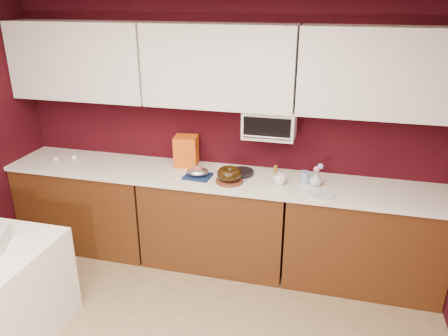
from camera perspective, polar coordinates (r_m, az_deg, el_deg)
wall_back at (r=4.11m, az=0.01°, el=5.18°), size 4.00×0.02×2.50m
base_cabinet_left at (r=4.65m, az=-17.16°, el=-4.66°), size 1.31×0.58×0.86m
base_cabinet_center at (r=4.15m, az=-1.06°, el=-6.95°), size 1.31×0.58×0.86m
base_cabinet_right at (r=4.05m, az=17.68°, el=-8.90°), size 1.31×0.58×0.86m
countertop at (r=3.95m, az=-1.11°, el=-1.22°), size 4.00×0.62×0.04m
upper_cabinet_left at (r=4.36m, az=-18.28°, el=13.16°), size 1.31×0.33×0.70m
upper_cabinet_center at (r=3.82m, az=-0.62°, el=13.14°), size 1.31×0.33×0.70m
upper_cabinet_right at (r=3.71m, az=20.13°, el=11.58°), size 1.31×0.33×0.70m
toaster_oven at (r=3.85m, az=6.00°, el=5.85°), size 0.45×0.30×0.25m
toaster_oven_door at (r=3.70m, az=5.61°, el=5.20°), size 0.40×0.02×0.18m
toaster_oven_handle at (r=3.71m, az=5.53°, el=4.02°), size 0.42×0.02×0.02m
cake_base at (r=3.80m, az=0.69°, el=-1.72°), size 0.30×0.30×0.02m
bundt_cake at (r=3.77m, az=0.70°, el=-0.76°), size 0.22×0.22×0.09m
navy_towel at (r=3.91m, az=-3.44°, el=-1.07°), size 0.24×0.21×0.02m
foil_ham_nest at (r=3.89m, az=-3.46°, el=-0.45°), size 0.21×0.18×0.07m
roasted_ham at (r=3.88m, az=-3.47°, el=-0.11°), size 0.11×0.09×0.06m
pandoro_box at (r=4.15m, az=-4.95°, el=2.25°), size 0.23×0.22×0.29m
dark_pan at (r=3.96m, az=2.27°, el=-0.58°), size 0.23×0.23×0.04m
coffee_mug at (r=3.77m, az=7.28°, el=-1.35°), size 0.13×0.13×0.11m
blue_jar at (r=3.83m, az=10.48°, el=-1.21°), size 0.11×0.11×0.10m
flower_vase at (r=3.80m, az=11.90°, el=-1.29°), size 0.11×0.11×0.13m
flower_pink at (r=3.77m, az=12.00°, el=-0.16°), size 0.05×0.05×0.05m
flower_blue at (r=3.78m, az=12.49°, el=0.22°), size 0.05×0.05×0.05m
china_plate at (r=3.64m, az=12.51°, el=-3.40°), size 0.23×0.23×0.01m
amber_bottle at (r=3.95m, az=6.74°, el=-0.31°), size 0.04×0.04×0.09m
egg_left at (r=4.59m, az=-21.10°, el=1.14°), size 0.06×0.05×0.04m
egg_right at (r=4.56m, az=-19.01°, el=1.33°), size 0.06×0.05×0.05m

